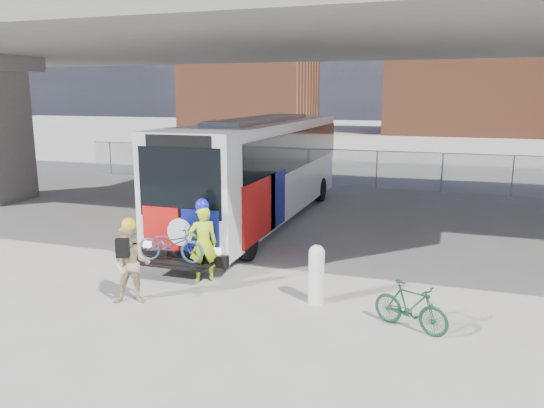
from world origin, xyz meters
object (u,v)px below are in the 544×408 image
at_px(cyclist_hivis, 203,242).
at_px(bike_parked, 411,306).
at_px(bollard, 316,272).
at_px(cyclist_tan, 131,263).
at_px(bus, 262,163).

height_order(cyclist_hivis, bike_parked, cyclist_hivis).
distance_m(bollard, cyclist_tan, 4.00).
bearing_deg(bollard, cyclist_hivis, 170.13).
xyz_separation_m(cyclist_hivis, bike_parked, (4.97, -1.23, -0.52)).
bearing_deg(bus, bollard, -61.70).
bearing_deg(bus, cyclist_hivis, -83.26).
height_order(bus, cyclist_tan, bus).
relative_size(bus, bike_parked, 8.29).
distance_m(bollard, bike_parked, 2.18).
xyz_separation_m(bus, bike_parked, (5.72, -7.56, -1.64)).
relative_size(cyclist_hivis, cyclist_tan, 1.07).
relative_size(bollard, cyclist_tan, 0.68).
relative_size(bus, cyclist_hivis, 6.31).
height_order(bollard, cyclist_hivis, cyclist_hivis).
bearing_deg(cyclist_hivis, bus, -116.18).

